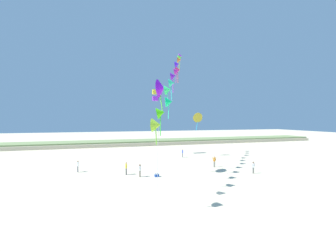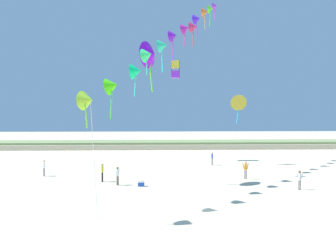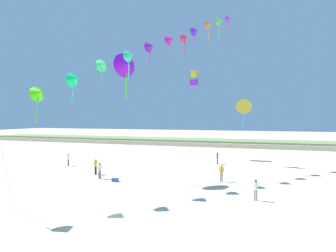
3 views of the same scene
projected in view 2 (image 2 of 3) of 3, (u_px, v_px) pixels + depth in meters
ground_plane at (190, 208)px, 23.44m from camera, size 240.00×240.00×0.00m
dune_ridge at (165, 144)px, 69.11m from camera, size 120.00×9.89×1.30m
person_near_left at (44, 167)px, 36.14m from camera, size 0.22×0.57×1.64m
person_near_right at (246, 169)px, 34.47m from camera, size 0.62×0.24×1.76m
person_mid_center at (299, 179)px, 29.37m from camera, size 0.57×0.22×1.62m
person_far_left at (212, 158)px, 44.26m from camera, size 0.23×0.58×1.66m
person_far_right at (118, 175)px, 31.37m from camera, size 0.36×0.53×1.64m
person_far_center at (102, 171)px, 32.98m from camera, size 0.23×0.60×1.71m
kite_banner_string at (178, 34)px, 33.99m from camera, size 13.23×29.25×21.54m
large_kite_low_lead at (175, 69)px, 48.60m from camera, size 1.11×1.11×2.34m
large_kite_mid_trail at (151, 54)px, 31.52m from camera, size 2.14×2.59×4.61m
large_kite_high_solo at (238, 102)px, 44.94m from camera, size 2.05×1.17×3.75m
beach_cooler at (141, 184)px, 30.91m from camera, size 0.58×0.41×0.46m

